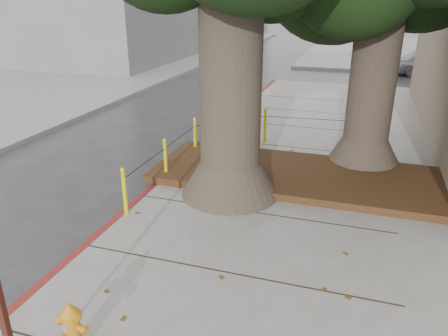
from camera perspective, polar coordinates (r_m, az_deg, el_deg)
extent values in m
plane|color=#28282B|center=(6.98, -3.54, -13.73)|extent=(140.00, 140.00, 0.00)
cube|color=slate|center=(35.68, 24.76, 13.64)|extent=(16.00, 20.00, 0.15)
cube|color=maroon|center=(9.65, -9.27, -2.76)|extent=(0.14, 26.00, 0.16)
cube|color=black|center=(10.00, 9.43, -0.90)|extent=(6.40, 2.60, 0.16)
cone|color=#4C3F33|center=(9.05, 0.80, -1.24)|extent=(2.04, 2.04, 0.70)
cylinder|color=#4C3F33|center=(8.46, 0.88, 11.50)|extent=(1.20, 1.20, 4.22)
cone|color=#4C3F33|center=(11.04, 17.78, 2.05)|extent=(1.77, 1.77, 0.70)
cylinder|color=#4C3F33|center=(10.60, 18.93, 11.34)|extent=(1.04, 1.04, 3.84)
cylinder|color=yellow|center=(8.36, -12.85, -3.11)|extent=(0.08, 0.08, 0.90)
sphere|color=yellow|center=(8.19, -13.11, -0.25)|extent=(0.09, 0.09, 0.09)
cylinder|color=yellow|center=(9.82, -7.63, 1.10)|extent=(0.08, 0.08, 0.90)
sphere|color=yellow|center=(9.67, -7.76, 3.59)|extent=(0.09, 0.09, 0.09)
cylinder|color=yellow|center=(11.37, -3.79, 4.19)|extent=(0.08, 0.08, 0.90)
sphere|color=yellow|center=(11.24, -3.85, 6.37)|extent=(0.09, 0.09, 0.09)
cylinder|color=yellow|center=(12.32, 5.33, 5.55)|extent=(0.08, 0.08, 0.90)
sphere|color=yellow|center=(12.20, 5.40, 7.58)|extent=(0.09, 0.09, 0.09)
cylinder|color=yellow|center=(12.26, 15.65, 4.72)|extent=(0.08, 0.08, 0.90)
sphere|color=yellow|center=(12.14, 15.86, 6.75)|extent=(0.09, 0.09, 0.09)
cylinder|color=black|center=(8.98, -10.14, 0.75)|extent=(0.02, 1.80, 0.02)
cylinder|color=black|center=(10.50, -5.62, 4.15)|extent=(0.02, 1.80, 0.02)
cylinder|color=black|center=(11.73, 0.96, 6.17)|extent=(1.51, 1.51, 0.02)
cylinder|color=black|center=(12.17, 10.56, 6.38)|extent=(2.20, 0.22, 0.02)
cylinder|color=orange|center=(5.66, -19.13, -19.60)|extent=(0.22, 0.22, 0.45)
cylinder|color=orange|center=(5.52, -19.44, -17.76)|extent=(0.29, 0.29, 0.06)
cone|color=orange|center=(5.46, -19.56, -17.06)|extent=(0.27, 0.27, 0.13)
cylinder|color=orange|center=(5.41, -19.67, -16.39)|extent=(0.06, 0.06, 0.05)
cylinder|color=orange|center=(5.66, -20.20, -18.34)|extent=(0.13, 0.09, 0.08)
cylinder|color=orange|center=(5.53, -18.32, -19.19)|extent=(0.13, 0.09, 0.08)
cube|color=#5999D8|center=(5.53, -20.03, -19.18)|extent=(0.06, 0.01, 0.06)
imported|color=#AEAEB3|center=(25.59, 25.66, 12.30)|extent=(4.11, 1.92, 1.36)
imported|color=black|center=(28.29, -9.75, 14.77)|extent=(2.39, 4.72, 1.31)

